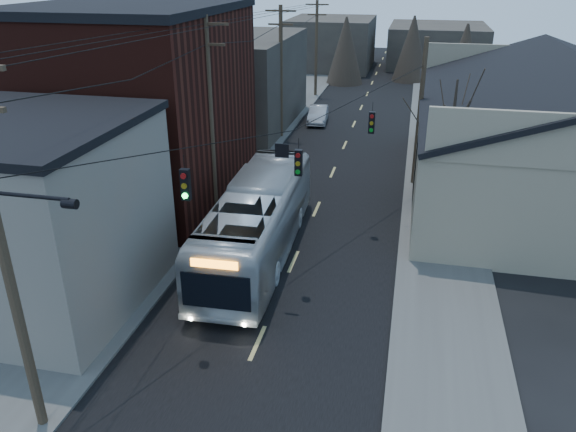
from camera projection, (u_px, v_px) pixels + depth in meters
name	position (u px, v px, depth m)	size (l,w,h in m)	color
road_surface	(341.00, 153.00, 39.16)	(9.00, 110.00, 0.02)	black
sidewalk_left	(252.00, 147.00, 40.42)	(4.00, 110.00, 0.12)	#474744
sidewalk_right	(437.00, 159.00, 37.85)	(4.00, 110.00, 0.12)	#474744
building_clapboard	(29.00, 217.00, 20.81)	(8.00, 8.00, 7.00)	slate
building_brick	(136.00, 108.00, 30.18)	(10.00, 12.00, 10.00)	black
building_left_far	(235.00, 81.00, 44.94)	(9.00, 14.00, 7.00)	#322C28
warehouse	(564.00, 150.00, 31.03)	(16.16, 20.60, 7.73)	gray
building_far_left	(331.00, 43.00, 70.26)	(10.00, 12.00, 6.00)	#322C28
building_far_right	(437.00, 45.00, 72.34)	(12.00, 14.00, 5.00)	#322C28
bare_tree	(449.00, 153.00, 27.49)	(0.40, 0.40, 7.20)	black
utility_lines	(278.00, 99.00, 32.53)	(11.24, 45.28, 10.50)	#382B1E
bus	(257.00, 221.00, 24.80)	(2.87, 12.28, 3.42)	#A7AEB3
parked_car	(318.00, 114.00, 46.46)	(1.46, 4.18, 1.38)	#A5A6AC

